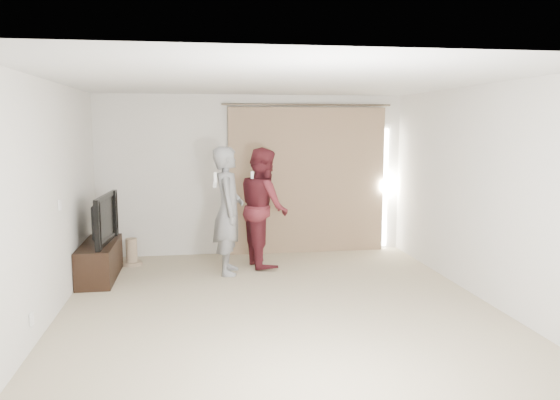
% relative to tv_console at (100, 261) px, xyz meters
% --- Properties ---
extents(floor, '(5.50, 5.50, 0.00)m').
position_rel_tv_console_xyz_m(floor, '(2.27, -1.53, -0.25)').
color(floor, tan).
rests_on(floor, ground).
extents(wall_back, '(5.00, 0.04, 2.60)m').
position_rel_tv_console_xyz_m(wall_back, '(2.27, 1.22, 1.05)').
color(wall_back, silver).
rests_on(wall_back, ground).
extents(wall_left, '(0.04, 5.50, 2.60)m').
position_rel_tv_console_xyz_m(wall_left, '(-0.23, -1.53, 1.05)').
color(wall_left, silver).
rests_on(wall_left, ground).
extents(ceiling, '(5.00, 5.50, 0.01)m').
position_rel_tv_console_xyz_m(ceiling, '(2.27, -1.53, 2.35)').
color(ceiling, silver).
rests_on(ceiling, wall_back).
extents(curtain, '(2.80, 0.11, 2.46)m').
position_rel_tv_console_xyz_m(curtain, '(3.18, 1.15, 0.95)').
color(curtain, '#927759').
rests_on(curtain, ground).
extents(tv_console, '(0.45, 1.30, 0.50)m').
position_rel_tv_console_xyz_m(tv_console, '(0.00, 0.00, 0.00)').
color(tv_console, black).
rests_on(tv_console, ground).
extents(tv, '(0.23, 1.17, 0.67)m').
position_rel_tv_console_xyz_m(tv, '(0.00, 0.00, 0.59)').
color(tv, black).
rests_on(tv, tv_console).
extents(scratching_post, '(0.31, 0.31, 0.41)m').
position_rel_tv_console_xyz_m(scratching_post, '(0.35, 0.69, -0.08)').
color(scratching_post, tan).
rests_on(scratching_post, ground).
extents(person_man, '(0.50, 0.70, 1.82)m').
position_rel_tv_console_xyz_m(person_man, '(1.79, 0.00, 0.66)').
color(person_man, gray).
rests_on(person_man, ground).
extents(person_woman, '(0.82, 0.97, 1.79)m').
position_rel_tv_console_xyz_m(person_woman, '(2.34, 0.38, 0.64)').
color(person_woman, '#5B1C23').
rests_on(person_woman, ground).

